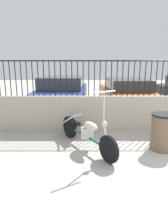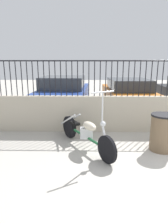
{
  "view_description": "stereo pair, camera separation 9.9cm",
  "coord_description": "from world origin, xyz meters",
  "px_view_note": "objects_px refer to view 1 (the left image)",
  "views": [
    {
      "loc": [
        -1.82,
        -3.04,
        1.92
      ],
      "look_at": [
        -1.81,
        1.89,
        0.7
      ],
      "focal_mm": 32.0,
      "sensor_mm": 36.0,
      "label": 1
    },
    {
      "loc": [
        -1.72,
        -3.04,
        1.92
      ],
      "look_at": [
        -1.81,
        1.89,
        0.7
      ],
      "focal_mm": 32.0,
      "sensor_mm": 36.0,
      "label": 2
    }
  ],
  "objects_px": {
    "car_orange": "(126,94)",
    "motorcycle_green": "(84,131)",
    "trash_bin": "(163,132)",
    "car_blue": "(63,93)"
  },
  "relations": [
    {
      "from": "trash_bin",
      "to": "car_orange",
      "type": "height_order",
      "value": "car_orange"
    },
    {
      "from": "motorcycle_green",
      "to": "car_orange",
      "type": "xyz_separation_m",
      "value": [
        1.78,
        3.98,
        0.28
      ]
    },
    {
      "from": "car_orange",
      "to": "motorcycle_green",
      "type": "bearing_deg",
      "value": 153.98
    },
    {
      "from": "motorcycle_green",
      "to": "car_orange",
      "type": "relative_size",
      "value": 0.48
    },
    {
      "from": "trash_bin",
      "to": "car_blue",
      "type": "relative_size",
      "value": 0.21
    },
    {
      "from": "trash_bin",
      "to": "car_blue",
      "type": "height_order",
      "value": "car_blue"
    },
    {
      "from": "motorcycle_green",
      "to": "car_blue",
      "type": "height_order",
      "value": "motorcycle_green"
    },
    {
      "from": "motorcycle_green",
      "to": "car_blue",
      "type": "relative_size",
      "value": 0.5
    },
    {
      "from": "motorcycle_green",
      "to": "car_orange",
      "type": "bearing_deg",
      "value": 124.39
    },
    {
      "from": "trash_bin",
      "to": "car_orange",
      "type": "xyz_separation_m",
      "value": [
        0.01,
        4.14,
        0.24
      ]
    }
  ]
}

